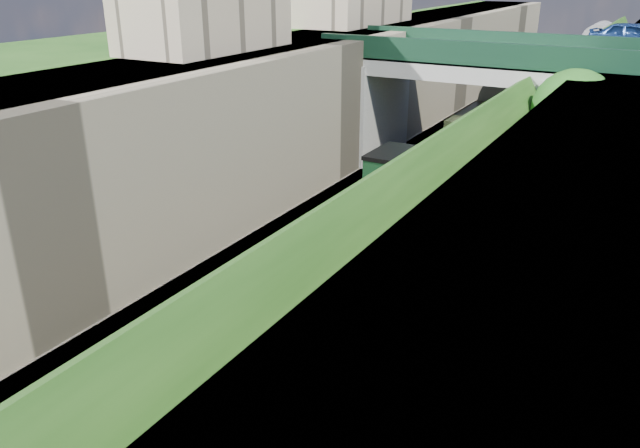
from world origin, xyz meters
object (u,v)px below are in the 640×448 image
(car_blue, at_px, (636,37))
(tender, at_px, (444,182))
(road_bridge, at_px, (489,99))
(locomotive, at_px, (375,233))
(tree, at_px, (576,114))

(car_blue, distance_m, tender, 14.79)
(road_bridge, bearing_deg, car_blue, 40.27)
(road_bridge, xyz_separation_m, locomotive, (0.26, -14.59, -2.18))
(tender, bearing_deg, car_blue, 64.67)
(tree, relative_size, car_blue, 1.40)
(tree, relative_size, locomotive, 0.65)
(tree, distance_m, locomotive, 11.49)
(car_blue, xyz_separation_m, locomotive, (-5.89, -19.80, -5.16))
(tree, xyz_separation_m, locomotive, (-4.71, -10.11, -2.75))
(tree, bearing_deg, car_blue, 83.10)
(tender, bearing_deg, tree, 30.23)
(car_blue, height_order, locomotive, car_blue)
(car_blue, bearing_deg, tender, 167.92)
(road_bridge, distance_m, car_blue, 8.58)
(tree, height_order, tender, tree)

